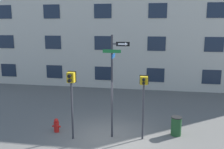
% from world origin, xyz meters
% --- Properties ---
extents(ground_plane, '(60.00, 60.00, 0.00)m').
position_xyz_m(ground_plane, '(0.00, 0.00, 0.00)').
color(ground_plane, '#595651').
extents(building_facade, '(24.00, 0.64, 11.73)m').
position_xyz_m(building_facade, '(0.00, 8.94, 5.86)').
color(building_facade, beige).
rests_on(building_facade, ground_plane).
extents(street_sign_pole, '(1.12, 0.72, 4.51)m').
position_xyz_m(street_sign_pole, '(0.18, 0.26, 2.61)').
color(street_sign_pole, '#2D2D33').
rests_on(street_sign_pole, ground_plane).
extents(pedestrian_signal_left, '(0.36, 0.40, 3.00)m').
position_xyz_m(pedestrian_signal_left, '(-1.53, -0.23, 2.35)').
color(pedestrian_signal_left, '#2D2D33').
rests_on(pedestrian_signal_left, ground_plane).
extents(pedestrian_signal_right, '(0.38, 0.40, 2.83)m').
position_xyz_m(pedestrian_signal_right, '(1.48, 0.27, 2.18)').
color(pedestrian_signal_right, '#2D2D33').
rests_on(pedestrian_signal_right, ground_plane).
extents(fire_hydrant, '(0.40, 0.24, 0.65)m').
position_xyz_m(fire_hydrant, '(-2.51, 0.33, 0.31)').
color(fire_hydrant, red).
rests_on(fire_hydrant, ground_plane).
extents(trash_bin, '(0.49, 0.49, 0.87)m').
position_xyz_m(trash_bin, '(2.95, 0.91, 0.44)').
color(trash_bin, '#1E4723').
rests_on(trash_bin, ground_plane).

